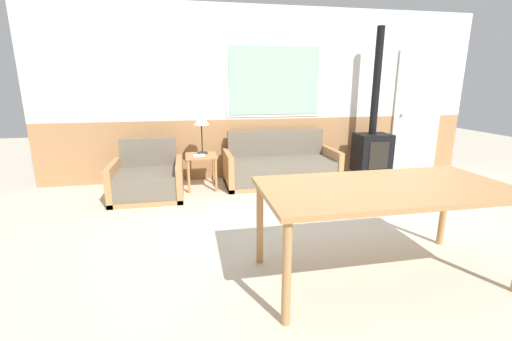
% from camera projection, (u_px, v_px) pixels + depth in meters
% --- Properties ---
extents(ground_plane, '(16.00, 16.00, 0.00)m').
position_uv_depth(ground_plane, '(328.00, 243.00, 3.39)').
color(ground_plane, beige).
extents(wall_back, '(7.20, 0.09, 2.70)m').
position_uv_depth(wall_back, '(269.00, 94.00, 5.55)').
color(wall_back, '#AD7A4C').
rests_on(wall_back, ground_plane).
extents(couch, '(1.74, 0.78, 0.80)m').
position_uv_depth(couch, '(281.00, 168.00, 5.36)').
color(couch, '#B27F4C').
rests_on(couch, ground_plane).
extents(armchair, '(0.94, 0.82, 0.77)m').
position_uv_depth(armchair, '(148.00, 181.00, 4.71)').
color(armchair, '#B27F4C').
rests_on(armchair, ground_plane).
extents(side_table, '(0.45, 0.45, 0.52)m').
position_uv_depth(side_table, '(201.00, 162.00, 5.05)').
color(side_table, '#B27F4C').
rests_on(side_table, ground_plane).
extents(table_lamp, '(0.23, 0.23, 0.58)m').
position_uv_depth(table_lamp, '(201.00, 122.00, 4.99)').
color(table_lamp, '#262628').
rests_on(table_lamp, side_table).
extents(book_stack, '(0.18, 0.12, 0.02)m').
position_uv_depth(book_stack, '(199.00, 155.00, 4.94)').
color(book_stack, white).
rests_on(book_stack, side_table).
extents(dining_table, '(1.94, 0.94, 0.78)m').
position_uv_depth(dining_table, '(385.00, 194.00, 2.65)').
color(dining_table, '#B27F4C').
rests_on(dining_table, ground_plane).
extents(wood_stove, '(0.55, 0.43, 2.39)m').
position_uv_depth(wood_stove, '(373.00, 144.00, 5.63)').
color(wood_stove, black).
rests_on(wood_stove, ground_plane).
extents(entry_door, '(0.92, 0.09, 2.08)m').
position_uv_depth(entry_door, '(417.00, 112.00, 6.10)').
color(entry_door, silver).
rests_on(entry_door, ground_plane).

